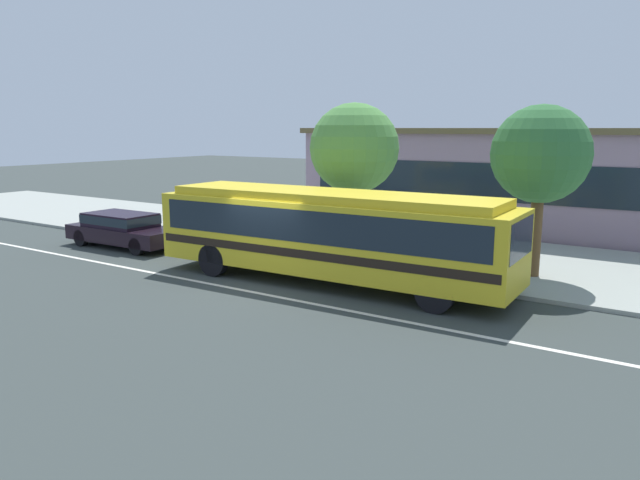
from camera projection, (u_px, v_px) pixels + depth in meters
ground_plane at (266, 285)px, 17.38m from camera, size 120.00×120.00×0.00m
sidewalk_slab at (374, 246)px, 22.75m from camera, size 60.00×8.00×0.12m
lane_stripe_center at (248, 291)px, 16.73m from camera, size 56.00×0.16×0.01m
transit_bus at (330, 230)px, 17.32m from camera, size 10.95×2.88×2.70m
sedan_behind_bus at (123, 228)px, 22.89m from camera, size 4.82×1.92×1.29m
pedestrian_waiting_near_sign at (375, 234)px, 19.69m from camera, size 0.48×0.48×1.62m
pedestrian_walking_along_curb at (349, 227)px, 21.02m from camera, size 0.48×0.48×1.64m
pedestrian_standing_by_tree at (372, 236)px, 18.96m from camera, size 0.46×0.46×1.69m
bus_stop_sign at (462, 229)px, 17.10m from camera, size 0.08×0.44×2.39m
street_tree_near_stop at (354, 149)px, 20.43m from camera, size 3.06×3.06×5.22m
street_tree_mid_block at (541, 155)px, 17.35m from camera, size 2.85×2.85×5.05m
station_building at (551, 180)px, 25.90m from camera, size 21.76×6.83×4.48m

